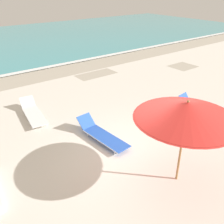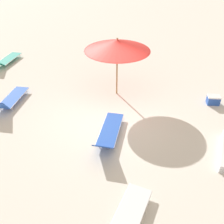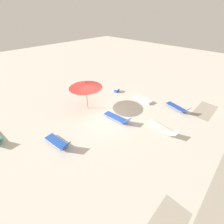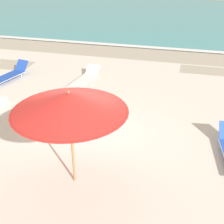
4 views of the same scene
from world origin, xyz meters
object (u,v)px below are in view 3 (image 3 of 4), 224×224
(beach_umbrella, at_px, (85,85))
(sun_lounger_near_water_left, at_px, (117,118))
(sun_lounger_beside_umbrella, at_px, (162,128))
(cooler_box, at_px, (117,90))
(lounger_stack, at_px, (143,99))
(sun_lounger_near_water_right, at_px, (58,142))
(sun_lounger_under_umbrella, at_px, (178,107))

(beach_umbrella, xyz_separation_m, sun_lounger_near_water_left, (-0.54, 2.91, -1.96))
(beach_umbrella, distance_m, sun_lounger_beside_umbrella, 6.55)
(cooler_box, bearing_deg, lounger_stack, -93.10)
(sun_lounger_near_water_left, bearing_deg, beach_umbrella, -84.31)
(sun_lounger_near_water_left, relative_size, sun_lounger_near_water_right, 1.11)
(sun_lounger_under_umbrella, height_order, sun_lounger_near_water_left, sun_lounger_under_umbrella)
(beach_umbrella, xyz_separation_m, sun_lounger_near_water_right, (3.92, 2.00, -1.94))
(sun_lounger_near_water_left, bearing_deg, cooler_box, -141.90)
(sun_lounger_under_umbrella, xyz_separation_m, sun_lounger_beside_umbrella, (3.32, 0.34, -0.02))
(lounger_stack, height_order, sun_lounger_beside_umbrella, sun_lounger_beside_umbrella)
(lounger_stack, relative_size, sun_lounger_under_umbrella, 0.89)
(beach_umbrella, distance_m, sun_lounger_near_water_right, 4.81)
(sun_lounger_beside_umbrella, height_order, cooler_box, sun_lounger_beside_umbrella)
(sun_lounger_near_water_left, bearing_deg, sun_lounger_beside_umbrella, 108.24)
(beach_umbrella, relative_size, sun_lounger_near_water_right, 1.26)
(sun_lounger_under_umbrella, height_order, sun_lounger_near_water_right, sun_lounger_near_water_right)
(sun_lounger_beside_umbrella, distance_m, sun_lounger_near_water_right, 6.99)
(beach_umbrella, xyz_separation_m, sun_lounger_beside_umbrella, (-1.83, 5.97, -1.96))
(sun_lounger_near_water_right, bearing_deg, lounger_stack, 168.02)
(sun_lounger_near_water_left, bearing_deg, sun_lounger_near_water_right, -16.35)
(beach_umbrella, relative_size, lounger_stack, 1.38)
(sun_lounger_under_umbrella, bearing_deg, cooler_box, -66.04)
(sun_lounger_under_umbrella, distance_m, sun_lounger_beside_umbrella, 3.33)
(sun_lounger_under_umbrella, xyz_separation_m, cooler_box, (1.15, -5.92, -0.03))
(sun_lounger_under_umbrella, relative_size, cooler_box, 3.82)
(beach_umbrella, xyz_separation_m, lounger_stack, (-4.42, 2.67, -2.05))
(sun_lounger_near_water_left, bearing_deg, sun_lounger_under_umbrella, 144.76)
(sun_lounger_near_water_right, relative_size, cooler_box, 3.73)
(sun_lounger_near_water_right, bearing_deg, sun_lounger_near_water_left, 160.97)
(sun_lounger_near_water_left, height_order, cooler_box, sun_lounger_near_water_left)
(lounger_stack, distance_m, sun_lounger_near_water_left, 3.90)
(sun_lounger_beside_umbrella, relative_size, sun_lounger_near_water_right, 1.14)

